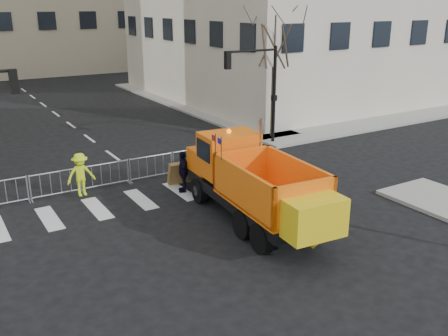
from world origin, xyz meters
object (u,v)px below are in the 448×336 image
worker (81,175)px  newspaper_box (251,143)px  cop_b (229,158)px  cop_c (183,172)px  plow_truck (254,182)px  cop_a (220,173)px

worker → newspaper_box: (9.18, 1.35, -0.33)m
cop_b → cop_c: (-2.42, -0.27, -0.12)m
cop_c → worker: (-3.87, 1.39, 0.16)m
worker → newspaper_box: bearing=5.3°
plow_truck → cop_a: bearing=-5.0°
cop_a → worker: size_ratio=0.92×
plow_truck → cop_a: size_ratio=5.64×
cop_c → newspaper_box: 5.97m
worker → newspaper_box: size_ratio=1.60×
cop_b → cop_c: size_ratio=1.13×
cop_c → newspaper_box: size_ratio=1.60×
plow_truck → newspaper_box: (4.55, 6.81, -0.84)m
plow_truck → cop_b: bearing=-16.4°
cop_b → newspaper_box: size_ratio=1.81×
cop_a → worker: (-5.18, 2.18, 0.22)m
cop_c → newspaper_box: cop_c is taller
cop_c → worker: size_ratio=0.99×
plow_truck → worker: size_ratio=5.16×
cop_c → worker: bearing=-85.8°
plow_truck → worker: 7.17m
plow_truck → cop_b: (1.66, 4.34, -0.55)m
worker → cop_c: bearing=-22.7°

